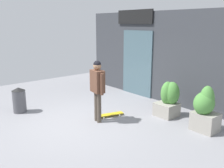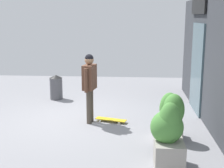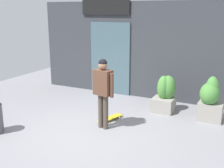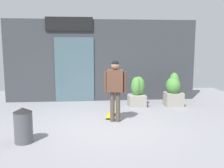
{
  "view_description": "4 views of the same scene",
  "coord_description": "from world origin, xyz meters",
  "views": [
    {
      "loc": [
        5.69,
        -3.72,
        2.78
      ],
      "look_at": [
        0.17,
        0.93,
        1.02
      ],
      "focal_mm": 40.12,
      "sensor_mm": 36.0,
      "label": 1
    },
    {
      "loc": [
        7.9,
        1.49,
        2.72
      ],
      "look_at": [
        0.17,
        0.93,
        1.02
      ],
      "focal_mm": 50.29,
      "sensor_mm": 36.0,
      "label": 2
    },
    {
      "loc": [
        3.44,
        -5.57,
        2.92
      ],
      "look_at": [
        0.17,
        0.93,
        1.02
      ],
      "focal_mm": 45.63,
      "sensor_mm": 36.0,
      "label": 3
    },
    {
      "loc": [
        -0.56,
        -6.81,
        2.17
      ],
      "look_at": [
        0.17,
        0.93,
        1.02
      ],
      "focal_mm": 41.07,
      "sensor_mm": 36.0,
      "label": 4
    }
  ],
  "objects": [
    {
      "name": "skateboarder",
      "position": [
        0.21,
        0.37,
        1.1
      ],
      "size": [
        0.62,
        0.34,
        1.78
      ],
      "rotation": [
        0.0,
        0.0,
        1.39
      ],
      "color": "#4C4238",
      "rests_on": "ground_plane"
    },
    {
      "name": "trash_bin",
      "position": [
        -2.03,
        -1.08,
        0.41
      ],
      "size": [
        0.42,
        0.42,
        0.81
      ],
      "color": "#4C4C51",
      "rests_on": "ground_plane"
    },
    {
      "name": "planter_box_right",
      "position": [
        2.54,
        2.12,
        0.6
      ],
      "size": [
        0.64,
        0.61,
        1.23
      ],
      "color": "gray",
      "rests_on": "ground_plane"
    },
    {
      "name": "planter_box_left",
      "position": [
        1.24,
        2.3,
        0.53
      ],
      "size": [
        0.62,
        0.64,
        1.07
      ],
      "color": "gray",
      "rests_on": "ground_plane"
    },
    {
      "name": "skateboard",
      "position": [
        0.14,
        0.9,
        0.06
      ],
      "size": [
        0.42,
        0.85,
        0.08
      ],
      "rotation": [
        0.0,
        0.0,
        1.29
      ],
      "color": "gold",
      "rests_on": "ground_plane"
    },
    {
      "name": "ground_plane",
      "position": [
        0.0,
        0.0,
        0.0
      ],
      "size": [
        12.0,
        12.0,
        0.0
      ],
      "primitive_type": "plane",
      "color": "gray"
    },
    {
      "name": "building_facade",
      "position": [
        -0.05,
        3.41,
        1.6
      ],
      "size": [
        7.53,
        0.31,
        3.28
      ],
      "color": "#383A3F",
      "rests_on": "ground_plane"
    }
  ]
}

